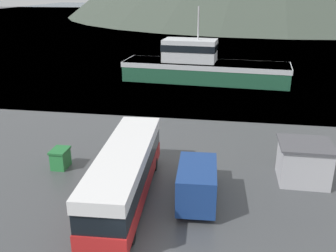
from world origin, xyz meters
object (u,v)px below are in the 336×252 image
at_px(delivery_van, 197,181).
at_px(storage_bin, 60,158).
at_px(tour_bus, 125,172).
at_px(dock_kiosk, 304,162).
at_px(small_boat, 198,67).
at_px(fishing_boat, 202,66).

bearing_deg(delivery_van, storage_bin, 161.38).
distance_m(tour_bus, dock_kiosk, 11.41).
distance_m(dock_kiosk, small_boat, 33.81).
bearing_deg(tour_bus, delivery_van, 5.25).
height_order(fishing_boat, dock_kiosk, fishing_boat).
relative_size(delivery_van, small_boat, 0.89).
bearing_deg(storage_bin, fishing_boat, 73.72).
xyz_separation_m(storage_bin, small_boat, (6.73, 33.18, -0.16)).
xyz_separation_m(tour_bus, delivery_van, (4.13, 0.59, -0.52)).
bearing_deg(fishing_boat, storage_bin, -11.91).
relative_size(storage_bin, small_boat, 0.23).
distance_m(delivery_van, small_boat, 36.04).
relative_size(fishing_boat, dock_kiosk, 6.56).
bearing_deg(fishing_boat, tour_bus, 0.14).
bearing_deg(dock_kiosk, fishing_boat, 108.03).
relative_size(storage_bin, dock_kiosk, 0.44).
distance_m(storage_bin, dock_kiosk, 16.25).
relative_size(fishing_boat, storage_bin, 14.84).
distance_m(tour_bus, storage_bin, 6.58).
bearing_deg(dock_kiosk, delivery_van, -151.95).
bearing_deg(dock_kiosk, small_boat, 106.32).
bearing_deg(tour_bus, fishing_boat, 82.95).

